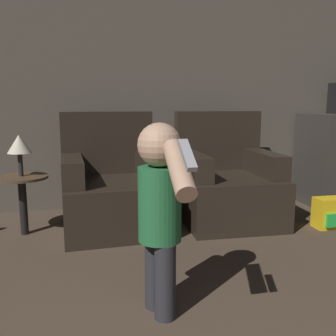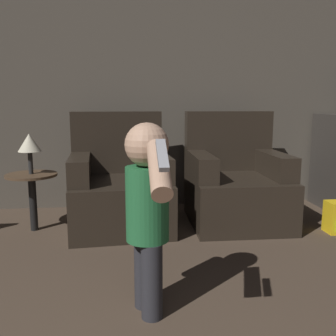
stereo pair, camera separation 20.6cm
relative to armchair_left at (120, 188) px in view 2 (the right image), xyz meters
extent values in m
cube|color=#51493F|center=(0.03, 0.64, 0.98)|extent=(8.40, 0.05, 2.60)
cube|color=black|center=(0.00, -0.06, -0.12)|extent=(0.85, 0.91, 0.41)
cube|color=black|center=(-0.02, 0.28, 0.36)|extent=(0.80, 0.22, 0.54)
cube|color=black|center=(-0.31, -0.08, 0.18)|extent=(0.21, 0.70, 0.20)
cube|color=black|center=(0.32, -0.04, 0.18)|extent=(0.21, 0.70, 0.20)
cube|color=black|center=(1.00, -0.06, -0.12)|extent=(0.81, 0.86, 0.41)
cube|color=black|center=(1.01, 0.28, 0.36)|extent=(0.80, 0.17, 0.54)
cube|color=black|center=(0.68, -0.06, 0.18)|extent=(0.17, 0.69, 0.20)
cube|color=black|center=(1.32, -0.07, 0.18)|extent=(0.17, 0.69, 0.20)
cylinder|color=#28282D|center=(0.17, -1.44, -0.14)|extent=(0.10, 0.10, 0.37)
cylinder|color=#28282D|center=(0.14, -1.33, -0.14)|extent=(0.10, 0.10, 0.37)
cylinder|color=#236638|center=(0.15, -1.38, 0.23)|extent=(0.21, 0.21, 0.35)
sphere|color=tan|center=(0.15, -1.38, 0.51)|extent=(0.21, 0.21, 0.21)
cylinder|color=tan|center=(0.12, -1.26, 0.21)|extent=(0.08, 0.08, 0.30)
cylinder|color=tan|center=(0.19, -1.64, 0.44)|extent=(0.08, 0.30, 0.22)
cube|color=#99999E|center=(0.19, -1.77, 0.51)|extent=(0.04, 0.16, 0.10)
cylinder|color=black|center=(-0.70, -0.06, -0.10)|extent=(0.06, 0.06, 0.45)
cylinder|color=#4C3826|center=(-0.70, -0.06, 0.13)|extent=(0.40, 0.40, 0.02)
cylinder|color=#262626|center=(-0.70, -0.06, 0.23)|extent=(0.04, 0.04, 0.18)
cone|color=beige|center=(-0.70, -0.06, 0.39)|extent=(0.18, 0.18, 0.14)
camera|label=1|loc=(-0.15, -3.06, 0.69)|focal=40.00mm
camera|label=2|loc=(0.06, -3.10, 0.69)|focal=40.00mm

